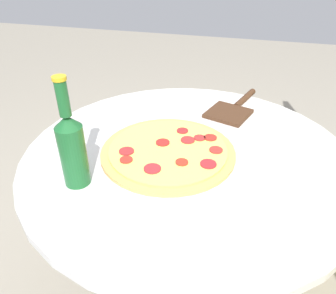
{
  "coord_description": "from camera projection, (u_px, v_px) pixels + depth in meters",
  "views": [
    {
      "loc": [
        0.73,
        0.14,
        1.18
      ],
      "look_at": [
        0.02,
        -0.05,
        0.71
      ],
      "focal_mm": 35.0,
      "sensor_mm": 36.0,
      "label": 1
    }
  ],
  "objects": [
    {
      "name": "table",
      "position": [
        186.0,
        198.0,
        0.98
      ],
      "size": [
        0.89,
        0.89,
        0.69
      ],
      "color": "silver",
      "rests_on": "ground_plane"
    },
    {
      "name": "pizza",
      "position": [
        168.0,
        151.0,
        0.88
      ],
      "size": [
        0.36,
        0.36,
        0.02
      ],
      "color": "tan",
      "rests_on": "table"
    },
    {
      "name": "beer_bottle",
      "position": [
        72.0,
        147.0,
        0.73
      ],
      "size": [
        0.06,
        0.06,
        0.26
      ],
      "color": "#195628",
      "rests_on": "table"
    },
    {
      "name": "pizza_paddle",
      "position": [
        233.0,
        109.0,
        1.1
      ],
      "size": [
        0.29,
        0.16,
        0.02
      ],
      "rotation": [
        0.0,
        0.0,
        2.82
      ],
      "color": "#422819",
      "rests_on": "table"
    }
  ]
}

